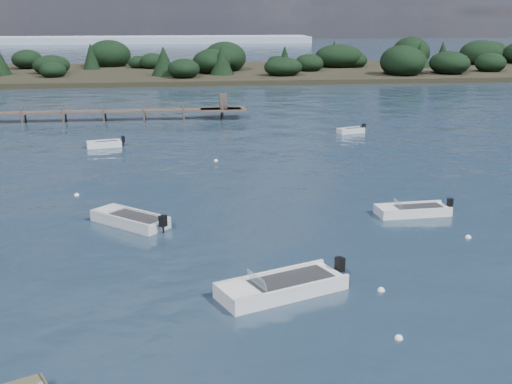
{
  "coord_description": "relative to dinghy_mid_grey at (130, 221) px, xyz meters",
  "views": [
    {
      "loc": [
        -1.04,
        -22.79,
        11.45
      ],
      "look_at": [
        3.49,
        14.0,
        1.0
      ],
      "focal_mm": 45.0,
      "sensor_mm": 36.0,
      "label": 1
    }
  ],
  "objects": [
    {
      "name": "tender_far_white",
      "position": [
        -3.65,
        21.82,
        -0.01
      ],
      "size": [
        3.36,
        1.72,
        1.13
      ],
      "color": "silver",
      "rests_on": "ground"
    },
    {
      "name": "buoy_extra_a",
      "position": [
        10.54,
        -14.41,
        -0.17
      ],
      "size": [
        0.32,
        0.32,
        0.32
      ],
      "primitive_type": "sphere",
      "color": "white",
      "rests_on": "ground"
    },
    {
      "name": "buoy_e",
      "position": [
        5.74,
        15.16,
        -0.17
      ],
      "size": [
        0.32,
        0.32,
        0.32
      ],
      "primitive_type": "sphere",
      "color": "white",
      "rests_on": "ground"
    },
    {
      "name": "buoy_extra_b",
      "position": [
        -3.82,
        6.35,
        -0.17
      ],
      "size": [
        0.32,
        0.32,
        0.32
      ],
      "primitive_type": "sphere",
      "color": "white",
      "rests_on": "ground"
    },
    {
      "name": "buoy_d",
      "position": [
        17.79,
        -4.41,
        -0.17
      ],
      "size": [
        0.32,
        0.32,
        0.32
      ],
      "primitive_type": "sphere",
      "color": "white",
      "rests_on": "ground"
    },
    {
      "name": "tender_far_grey_b",
      "position": [
        19.61,
        25.78,
        -0.03
      ],
      "size": [
        3.05,
        1.83,
        1.02
      ],
      "color": "#BABFC2",
      "rests_on": "ground"
    },
    {
      "name": "far_headland",
      "position": [
        28.88,
        88.22,
        1.79
      ],
      "size": [
        190.0,
        40.0,
        5.8
      ],
      "color": "black",
      "rests_on": "ground"
    },
    {
      "name": "dinghy_mid_white_b",
      "position": [
        16.29,
        -0.18,
        -0.02
      ],
      "size": [
        4.62,
        1.86,
        1.14
      ],
      "color": "silver",
      "rests_on": "ground"
    },
    {
      "name": "dinghy_mid_grey",
      "position": [
        0.0,
        0.0,
        0.0
      ],
      "size": [
        4.56,
        4.4,
        1.26
      ],
      "color": "#BABFC2",
      "rests_on": "ground"
    },
    {
      "name": "buoy_b",
      "position": [
        11.19,
        -10.3,
        -0.17
      ],
      "size": [
        0.32,
        0.32,
        0.32
      ],
      "primitive_type": "sphere",
      "color": "white",
      "rests_on": "ground"
    },
    {
      "name": "ground",
      "position": [
        3.88,
        48.22,
        -0.17
      ],
      "size": [
        400.0,
        400.0,
        0.0
      ],
      "primitive_type": "plane",
      "color": "#152331",
      "rests_on": "ground"
    },
    {
      "name": "dinghy_mid_white_a",
      "position": [
        6.93,
        -10.02,
        0.01
      ],
      "size": [
        5.9,
        3.92,
        1.38
      ],
      "color": "silver",
      "rests_on": "ground"
    }
  ]
}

